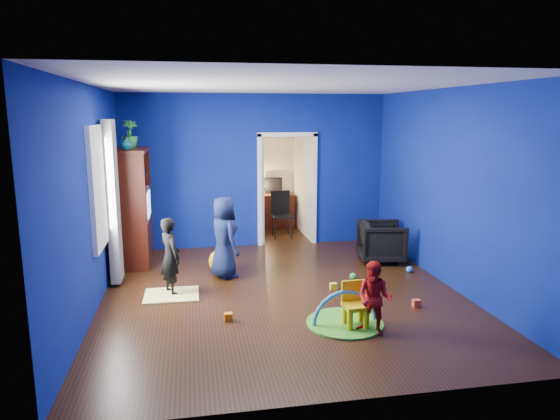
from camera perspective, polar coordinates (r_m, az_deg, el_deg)
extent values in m
cube|color=black|center=(7.20, 0.29, -9.58)|extent=(5.00, 5.50, 0.01)
cube|color=white|center=(6.76, 0.31, 14.13)|extent=(5.00, 5.50, 0.01)
cube|color=navy|center=(9.52, -2.74, 4.45)|extent=(5.00, 0.02, 2.90)
cube|color=navy|center=(4.21, 7.19, -3.91)|extent=(5.00, 0.02, 2.90)
cube|color=navy|center=(6.84, -20.78, 1.18)|extent=(0.02, 5.50, 2.90)
cube|color=navy|center=(7.69, 18.96, 2.31)|extent=(0.02, 5.50, 2.90)
imported|color=black|center=(8.82, 11.55, -3.58)|extent=(0.88, 0.87, 0.70)
imported|color=black|center=(7.21, -12.43, -5.19)|extent=(0.43, 0.48, 1.11)
imported|color=#0F1639|center=(7.79, -6.43, -3.14)|extent=(0.62, 0.73, 1.28)
imported|color=red|center=(5.94, 10.72, -9.89)|extent=(0.53, 0.52, 0.87)
imported|color=#0D5A6B|center=(8.35, -17.15, 7.28)|extent=(0.24, 0.24, 0.20)
imported|color=green|center=(8.86, -16.81, 8.33)|extent=(0.34, 0.34, 0.47)
cube|color=#3F190A|center=(8.77, -16.53, 0.35)|extent=(0.58, 1.14, 1.96)
cube|color=silver|center=(8.76, -16.29, 0.61)|extent=(0.46, 0.70, 0.54)
cube|color=#F2E07A|center=(7.28, -12.28, -9.49)|extent=(0.75, 0.60, 0.03)
sphere|color=yellow|center=(8.15, -6.84, -5.80)|extent=(0.37, 0.37, 0.37)
cube|color=yellow|center=(6.13, 8.64, -10.98)|extent=(0.29, 0.29, 0.50)
cylinder|color=green|center=(6.29, 7.41, -12.67)|extent=(0.94, 0.94, 0.03)
torus|color=#3F8CD8|center=(6.29, 7.41, -12.61)|extent=(0.84, 0.11, 0.84)
cube|color=white|center=(7.16, -20.22, 2.44)|extent=(0.03, 0.95, 1.55)
cube|color=slate|center=(7.72, -18.55, 0.87)|extent=(0.14, 0.42, 2.40)
cube|color=white|center=(9.67, 0.80, 2.17)|extent=(1.16, 0.10, 2.10)
cube|color=#3D140A|center=(11.25, -0.68, -0.07)|extent=(0.88, 0.44, 0.75)
cube|color=black|center=(11.27, -0.79, 2.91)|extent=(0.40, 0.05, 0.32)
sphere|color=#FFD88C|center=(11.18, -2.16, 2.73)|extent=(0.14, 0.14, 0.14)
cube|color=black|center=(10.31, 0.21, -0.61)|extent=(0.40, 0.40, 0.92)
cube|color=white|center=(11.17, -0.79, 8.35)|extent=(0.88, 0.24, 0.04)
cube|color=#EB4F27|center=(6.98, 15.33, -10.24)|extent=(0.10, 0.08, 0.10)
sphere|color=blue|center=(8.38, 14.57, -6.56)|extent=(0.11, 0.11, 0.11)
cube|color=orange|center=(6.35, -5.91, -12.06)|extent=(0.10, 0.08, 0.10)
sphere|color=green|center=(7.86, 8.34, -7.48)|extent=(0.11, 0.11, 0.11)
cube|color=#C64BC8|center=(7.50, 11.47, -8.54)|extent=(0.10, 0.08, 0.10)
cube|color=yellow|center=(7.39, 6.13, -8.68)|extent=(0.10, 0.08, 0.10)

